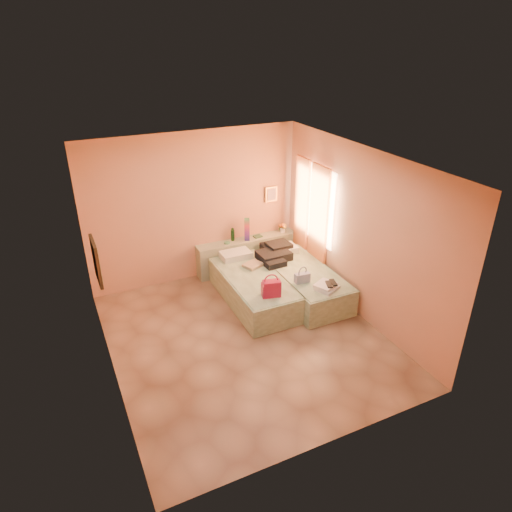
{
  "coord_description": "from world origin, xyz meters",
  "views": [
    {
      "loc": [
        -2.35,
        -5.32,
        4.35
      ],
      "look_at": [
        0.58,
        0.85,
        0.93
      ],
      "focal_mm": 32.0,
      "sensor_mm": 36.0,
      "label": 1
    }
  ],
  "objects_px": {
    "bed_right": "(303,282)",
    "towel_stack": "(327,287)",
    "bed_left": "(254,289)",
    "water_bottle": "(233,235)",
    "headboard_ledge": "(247,254)",
    "magenta_handbag": "(271,288)",
    "flower_vase": "(283,227)",
    "green_book": "(258,236)",
    "blue_handbag": "(302,278)"
  },
  "relations": [
    {
      "from": "headboard_ledge",
      "to": "bed_right",
      "type": "height_order",
      "value": "headboard_ledge"
    },
    {
      "from": "green_book",
      "to": "bed_left",
      "type": "bearing_deg",
      "value": -127.92
    },
    {
      "from": "water_bottle",
      "to": "flower_vase",
      "type": "distance_m",
      "value": 1.06
    },
    {
      "from": "water_bottle",
      "to": "headboard_ledge",
      "type": "bearing_deg",
      "value": -11.74
    },
    {
      "from": "magenta_handbag",
      "to": "towel_stack",
      "type": "bearing_deg",
      "value": 0.42
    },
    {
      "from": "magenta_handbag",
      "to": "flower_vase",
      "type": "bearing_deg",
      "value": 70.47
    },
    {
      "from": "water_bottle",
      "to": "magenta_handbag",
      "type": "distance_m",
      "value": 1.94
    },
    {
      "from": "flower_vase",
      "to": "headboard_ledge",
      "type": "bearing_deg",
      "value": 179.14
    },
    {
      "from": "bed_left",
      "to": "green_book",
      "type": "xyz_separation_m",
      "value": [
        0.64,
        1.17,
        0.41
      ]
    },
    {
      "from": "headboard_ledge",
      "to": "flower_vase",
      "type": "height_order",
      "value": "flower_vase"
    },
    {
      "from": "green_book",
      "to": "towel_stack",
      "type": "xyz_separation_m",
      "value": [
        0.27,
        -2.08,
        -0.11
      ]
    },
    {
      "from": "blue_handbag",
      "to": "bed_left",
      "type": "bearing_deg",
      "value": 143.96
    },
    {
      "from": "flower_vase",
      "to": "bed_left",
      "type": "bearing_deg",
      "value": -135.49
    },
    {
      "from": "blue_handbag",
      "to": "towel_stack",
      "type": "xyz_separation_m",
      "value": [
        0.25,
        -0.38,
        -0.03
      ]
    },
    {
      "from": "bed_right",
      "to": "flower_vase",
      "type": "height_order",
      "value": "flower_vase"
    },
    {
      "from": "headboard_ledge",
      "to": "bed_right",
      "type": "xyz_separation_m",
      "value": [
        0.49,
        -1.35,
        -0.08
      ]
    },
    {
      "from": "blue_handbag",
      "to": "flower_vase",
      "type": "bearing_deg",
      "value": 75.09
    },
    {
      "from": "green_book",
      "to": "magenta_handbag",
      "type": "distance_m",
      "value": 1.97
    },
    {
      "from": "bed_left",
      "to": "blue_handbag",
      "type": "height_order",
      "value": "blue_handbag"
    },
    {
      "from": "flower_vase",
      "to": "towel_stack",
      "type": "relative_size",
      "value": 0.66
    },
    {
      "from": "headboard_ledge",
      "to": "bed_left",
      "type": "distance_m",
      "value": 1.25
    },
    {
      "from": "green_book",
      "to": "blue_handbag",
      "type": "xyz_separation_m",
      "value": [
        0.02,
        -1.7,
        -0.08
      ]
    },
    {
      "from": "blue_handbag",
      "to": "water_bottle",
      "type": "bearing_deg",
      "value": 109.23
    },
    {
      "from": "water_bottle",
      "to": "towel_stack",
      "type": "xyz_separation_m",
      "value": [
        0.78,
        -2.14,
        -0.22
      ]
    },
    {
      "from": "bed_left",
      "to": "magenta_handbag",
      "type": "bearing_deg",
      "value": -91.07
    },
    {
      "from": "towel_stack",
      "to": "bed_right",
      "type": "bearing_deg",
      "value": 90.29
    },
    {
      "from": "green_book",
      "to": "towel_stack",
      "type": "bearing_deg",
      "value": -92.13
    },
    {
      "from": "water_bottle",
      "to": "towel_stack",
      "type": "bearing_deg",
      "value": -70.07
    },
    {
      "from": "magenta_handbag",
      "to": "water_bottle",
      "type": "bearing_deg",
      "value": 99.14
    },
    {
      "from": "flower_vase",
      "to": "towel_stack",
      "type": "height_order",
      "value": "flower_vase"
    },
    {
      "from": "headboard_ledge",
      "to": "water_bottle",
      "type": "bearing_deg",
      "value": 168.26
    },
    {
      "from": "bed_left",
      "to": "magenta_handbag",
      "type": "relative_size",
      "value": 6.7
    },
    {
      "from": "bed_left",
      "to": "water_bottle",
      "type": "xyz_separation_m",
      "value": [
        0.13,
        1.24,
        0.52
      ]
    },
    {
      "from": "bed_left",
      "to": "headboard_ledge",
      "type": "bearing_deg",
      "value": 71.33
    },
    {
      "from": "headboard_ledge",
      "to": "magenta_handbag",
      "type": "bearing_deg",
      "value": -102.85
    },
    {
      "from": "water_bottle",
      "to": "blue_handbag",
      "type": "relative_size",
      "value": 0.95
    },
    {
      "from": "water_bottle",
      "to": "blue_handbag",
      "type": "bearing_deg",
      "value": -73.27
    },
    {
      "from": "water_bottle",
      "to": "towel_stack",
      "type": "distance_m",
      "value": 2.29
    },
    {
      "from": "water_bottle",
      "to": "magenta_handbag",
      "type": "bearing_deg",
      "value": -94.33
    },
    {
      "from": "green_book",
      "to": "magenta_handbag",
      "type": "bearing_deg",
      "value": -118.83
    },
    {
      "from": "headboard_ledge",
      "to": "flower_vase",
      "type": "distance_m",
      "value": 0.9
    },
    {
      "from": "bed_right",
      "to": "green_book",
      "type": "xyz_separation_m",
      "value": [
        -0.26,
        1.34,
        0.41
      ]
    },
    {
      "from": "magenta_handbag",
      "to": "bed_left",
      "type": "bearing_deg",
      "value": 101.98
    },
    {
      "from": "bed_right",
      "to": "towel_stack",
      "type": "relative_size",
      "value": 5.71
    },
    {
      "from": "flower_vase",
      "to": "magenta_handbag",
      "type": "relative_size",
      "value": 0.77
    },
    {
      "from": "bed_right",
      "to": "towel_stack",
      "type": "height_order",
      "value": "towel_stack"
    },
    {
      "from": "bed_left",
      "to": "flower_vase",
      "type": "distance_m",
      "value": 1.74
    },
    {
      "from": "water_bottle",
      "to": "flower_vase",
      "type": "xyz_separation_m",
      "value": [
        1.06,
        -0.07,
        -0.01
      ]
    },
    {
      "from": "green_book",
      "to": "towel_stack",
      "type": "height_order",
      "value": "green_book"
    },
    {
      "from": "green_book",
      "to": "flower_vase",
      "type": "xyz_separation_m",
      "value": [
        0.55,
        -0.01,
        0.1
      ]
    }
  ]
}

